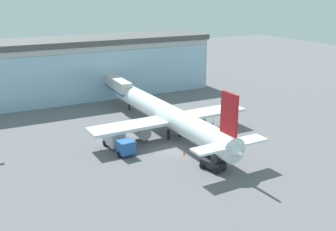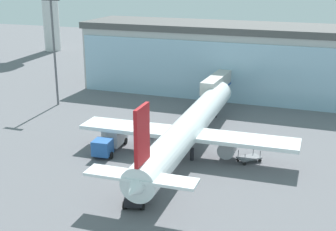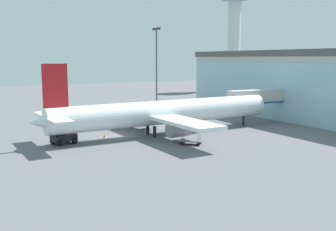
{
  "view_description": "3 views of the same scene",
  "coord_description": "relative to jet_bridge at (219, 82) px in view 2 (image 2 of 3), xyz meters",
  "views": [
    {
      "loc": [
        -26.31,
        -47.97,
        23.13
      ],
      "look_at": [
        3.45,
        8.22,
        2.76
      ],
      "focal_mm": 42.0,
      "sensor_mm": 36.0,
      "label": 1
    },
    {
      "loc": [
        19.15,
        -46.9,
        22.76
      ],
      "look_at": [
        -0.29,
        7.23,
        4.62
      ],
      "focal_mm": 50.0,
      "sensor_mm": 36.0,
      "label": 2
    },
    {
      "loc": [
        53.76,
        -21.49,
        11.42
      ],
      "look_at": [
        4.52,
        6.49,
        3.17
      ],
      "focal_mm": 42.0,
      "sensor_mm": 36.0,
      "label": 3
    }
  ],
  "objects": [
    {
      "name": "ground",
      "position": [
        -1.38,
        -27.7,
        -4.55
      ],
      "size": [
        240.0,
        240.0,
        0.0
      ],
      "primitive_type": "plane",
      "color": "slate"
    },
    {
      "name": "terminal_building",
      "position": [
        -1.38,
        10.92,
        1.95
      ],
      "size": [
        54.54,
        14.28,
        13.0
      ],
      "rotation": [
        0.0,
        0.0,
        -0.01
      ],
      "color": "#B4B4B4",
      "rests_on": "ground"
    },
    {
      "name": "jet_bridge",
      "position": [
        0.0,
        0.0,
        0.0
      ],
      "size": [
        2.66,
        13.92,
        5.93
      ],
      "rotation": [
        0.0,
        0.0,
        1.54
      ],
      "color": "beige",
      "rests_on": "ground"
    },
    {
      "name": "apron_light_mast",
      "position": [
        -26.91,
        -7.14,
        6.3
      ],
      "size": [
        3.2,
        0.4,
        18.23
      ],
      "color": "#59595E",
      "rests_on": "ground"
    },
    {
      "name": "airplane",
      "position": [
        1.28,
        -20.94,
        -1.22
      ],
      "size": [
        27.78,
        40.02,
        10.78
      ],
      "rotation": [
        0.0,
        0.0,
        1.6
      ],
      "color": "white",
      "rests_on": "ground"
    },
    {
      "name": "catering_truck",
      "position": [
        -8.59,
        -23.26,
        -3.09
      ],
      "size": [
        2.96,
        7.45,
        2.65
      ],
      "rotation": [
        0.0,
        0.0,
        4.79
      ],
      "color": "#2659A5",
      "rests_on": "ground"
    },
    {
      "name": "baggage_cart",
      "position": [
        9.16,
        -21.12,
        -4.05
      ],
      "size": [
        3.11,
        3.12,
        1.5
      ],
      "rotation": [
        0.0,
        0.0,
        3.93
      ],
      "color": "slate",
      "rests_on": "ground"
    },
    {
      "name": "pushback_tug",
      "position": [
        0.34,
        -35.9,
        -3.58
      ],
      "size": [
        2.88,
        3.56,
        2.3
      ],
      "rotation": [
        0.0,
        0.0,
        1.84
      ],
      "color": "black",
      "rests_on": "ground"
    },
    {
      "name": "safety_cone_nose",
      "position": [
        -0.67,
        -29.67,
        -4.28
      ],
      "size": [
        0.36,
        0.36,
        0.55
      ],
      "primitive_type": "cone",
      "color": "orange",
      "rests_on": "ground"
    },
    {
      "name": "safety_cone_wingtip",
      "position": [
        -11.18,
        -22.95,
        -4.28
      ],
      "size": [
        0.36,
        0.36,
        0.55
      ],
      "primitive_type": "cone",
      "color": "orange",
      "rests_on": "ground"
    }
  ]
}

